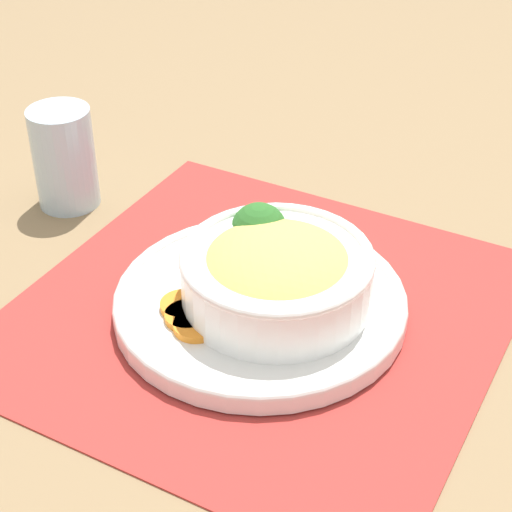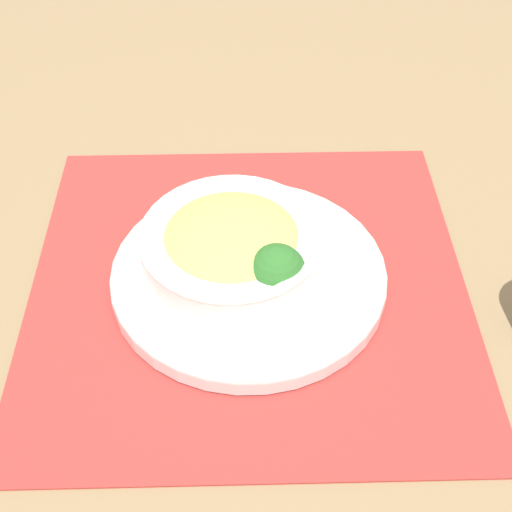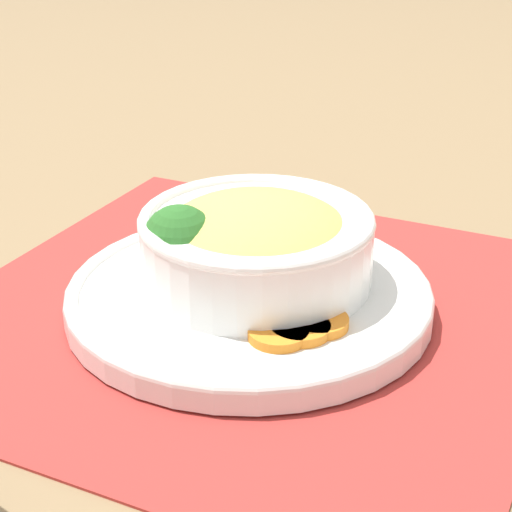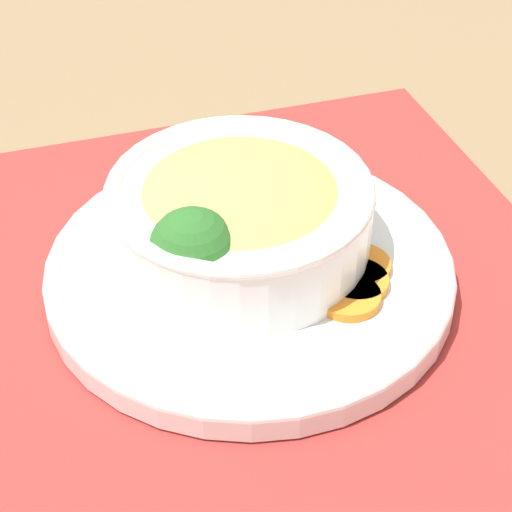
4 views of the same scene
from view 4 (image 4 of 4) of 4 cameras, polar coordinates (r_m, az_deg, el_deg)
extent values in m
plane|color=#8C704C|center=(0.60, -0.41, -1.95)|extent=(4.00, 4.00, 0.00)
cube|color=#B2332D|center=(0.60, -0.41, -1.81)|extent=(0.49, 0.49, 0.00)
cylinder|color=white|center=(0.59, -0.41, -1.08)|extent=(0.28, 0.28, 0.02)
torus|color=white|center=(0.59, -0.41, -0.49)|extent=(0.28, 0.28, 0.01)
cylinder|color=white|center=(0.58, -1.18, 2.39)|extent=(0.18, 0.18, 0.05)
torus|color=white|center=(0.57, -1.22, 4.48)|extent=(0.18, 0.18, 0.01)
ellipsoid|color=#E0B75B|center=(0.57, -1.20, 3.42)|extent=(0.15, 0.15, 0.06)
cylinder|color=#84AD5B|center=(0.55, -4.07, -2.20)|extent=(0.03, 0.03, 0.02)
sphere|color=#2D6B28|center=(0.53, -4.23, 0.34)|extent=(0.06, 0.06, 0.06)
sphere|color=#2D6B28|center=(0.53, -2.40, 0.67)|extent=(0.03, 0.03, 0.03)
sphere|color=#2D6B28|center=(0.53, -5.88, 0.55)|extent=(0.02, 0.02, 0.02)
cylinder|color=orange|center=(0.56, 6.15, -2.72)|extent=(0.04, 0.04, 0.01)
cylinder|color=orange|center=(0.57, 6.70, -1.70)|extent=(0.04, 0.04, 0.01)
cylinder|color=orange|center=(0.58, 6.88, -0.65)|extent=(0.04, 0.04, 0.01)
camera|label=1|loc=(1.02, 35.57, 41.36)|focal=60.00mm
camera|label=2|loc=(0.59, -73.75, 30.60)|focal=50.00mm
camera|label=3|loc=(0.40, 80.19, -5.30)|focal=60.00mm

